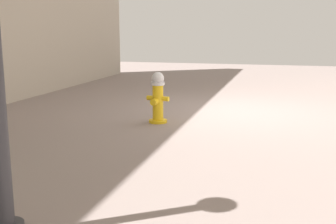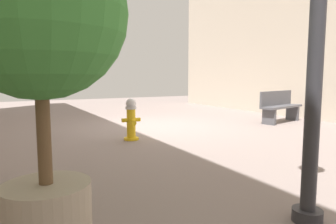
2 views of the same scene
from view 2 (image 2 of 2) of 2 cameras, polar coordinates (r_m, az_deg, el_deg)
ground_plane at (r=8.59m, az=-2.44°, el=-2.68°), size 23.40×23.40×0.00m
fire_hydrant at (r=6.73m, az=-6.87°, el=-1.34°), size 0.42×0.39×0.91m
bench_near at (r=9.94m, az=20.04°, el=1.09°), size 1.82×0.83×0.95m
planter_tree at (r=2.64m, az=-22.87°, el=13.89°), size 1.38×1.38×2.57m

